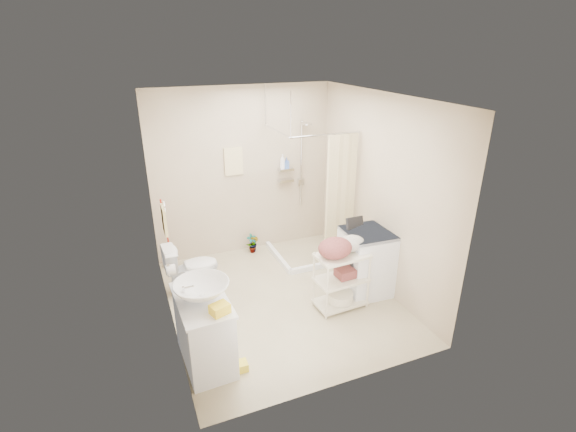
{
  "coord_description": "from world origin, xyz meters",
  "views": [
    {
      "loc": [
        -1.69,
        -4.36,
        3.16
      ],
      "look_at": [
        0.19,
        0.25,
        1.07
      ],
      "focal_mm": 26.0,
      "sensor_mm": 36.0,
      "label": 1
    }
  ],
  "objects_px": {
    "toilet": "(192,268)",
    "washing_machine": "(367,261)",
    "laundry_rack": "(341,275)",
    "vanity": "(204,330)"
  },
  "relations": [
    {
      "from": "washing_machine",
      "to": "toilet",
      "type": "bearing_deg",
      "value": 161.08
    },
    {
      "from": "vanity",
      "to": "toilet",
      "type": "xyz_separation_m",
      "value": [
        0.12,
        1.41,
        -0.03
      ]
    },
    {
      "from": "washing_machine",
      "to": "laundry_rack",
      "type": "relative_size",
      "value": 0.99
    },
    {
      "from": "toilet",
      "to": "washing_machine",
      "type": "bearing_deg",
      "value": -114.54
    },
    {
      "from": "washing_machine",
      "to": "vanity",
      "type": "bearing_deg",
      "value": -163.94
    },
    {
      "from": "toilet",
      "to": "washing_machine",
      "type": "distance_m",
      "value": 2.35
    },
    {
      "from": "toilet",
      "to": "washing_machine",
      "type": "relative_size",
      "value": 0.81
    },
    {
      "from": "washing_machine",
      "to": "laundry_rack",
      "type": "height_order",
      "value": "laundry_rack"
    },
    {
      "from": "toilet",
      "to": "vanity",
      "type": "bearing_deg",
      "value": 172.23
    },
    {
      "from": "washing_machine",
      "to": "laundry_rack",
      "type": "bearing_deg",
      "value": -155.7
    }
  ]
}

